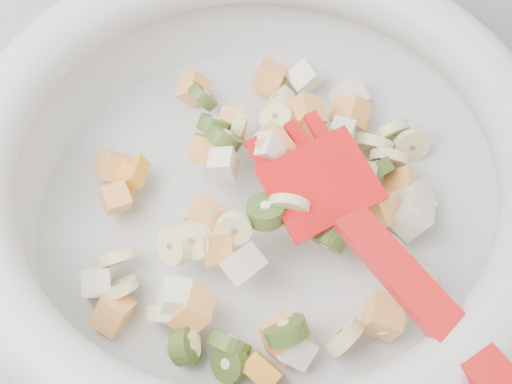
% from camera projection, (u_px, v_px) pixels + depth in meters
% --- Properties ---
extents(mixing_bowl, '(0.45, 0.39, 0.13)m').
position_uv_depth(mixing_bowl, '(257.00, 183.00, 0.52)').
color(mixing_bowl, silver).
rests_on(mixing_bowl, counter).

